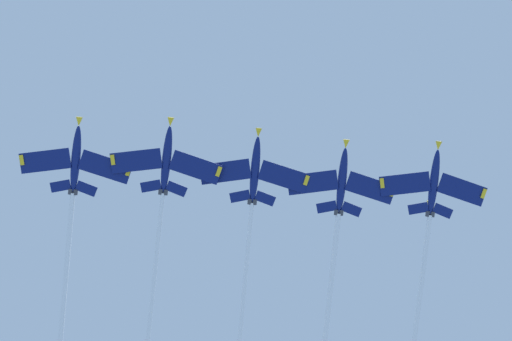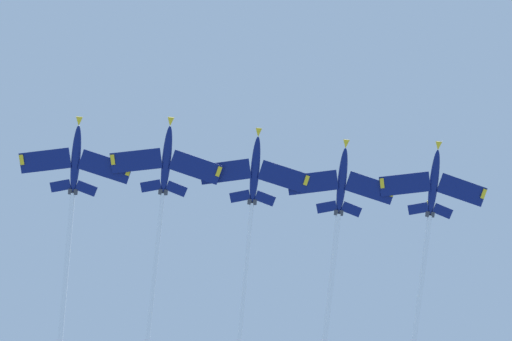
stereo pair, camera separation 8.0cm
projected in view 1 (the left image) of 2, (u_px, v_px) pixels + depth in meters
jet_far_left at (429, 221)px, 143.59m from camera, size 19.47×38.09×17.45m
jet_inner_left at (337, 228)px, 143.37m from camera, size 19.61×40.10×17.93m
jet_centre at (251, 210)px, 142.17m from camera, size 19.92×42.38×18.88m
jet_inner_right at (163, 191)px, 140.07m from camera, size 19.46×37.86×15.76m
jet_far_right at (72, 200)px, 139.99m from camera, size 19.72×39.60×17.05m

